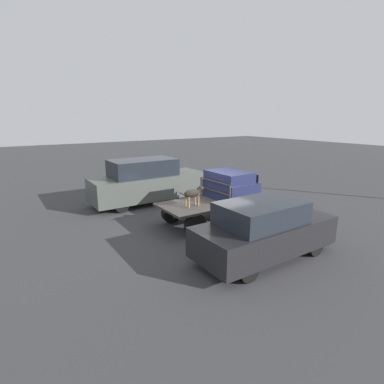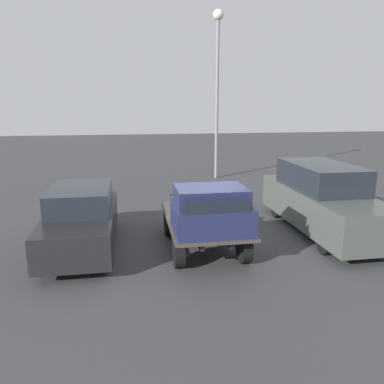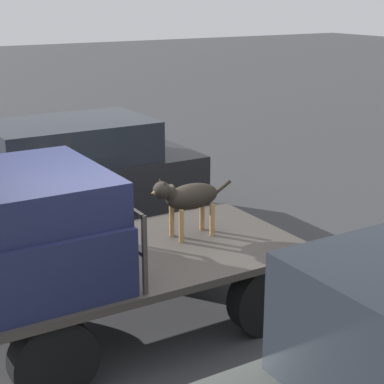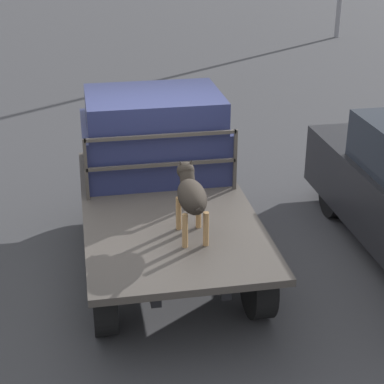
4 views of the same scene
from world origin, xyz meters
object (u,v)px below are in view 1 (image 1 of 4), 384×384
dog (193,193)px  parked_sedan (264,230)px  flatbed_truck (209,208)px  parked_pickup_far (147,182)px

dog → parked_sedan: parked_sedan is taller
flatbed_truck → parked_pickup_far: parked_pickup_far is taller
dog → parked_pickup_far: 4.04m
dog → parked_pickup_far: size_ratio=0.19×
flatbed_truck → dog: dog is taller
parked_pickup_far → flatbed_truck: bearing=-87.0°
flatbed_truck → dog: size_ratio=3.57×
parked_sedan → parked_pickup_far: bearing=86.0°
dog → parked_pickup_far: bearing=102.8°
dog → parked_sedan: bearing=-69.5°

